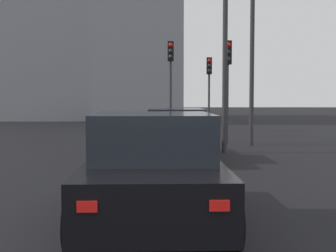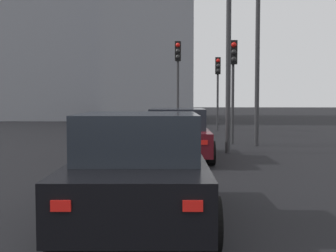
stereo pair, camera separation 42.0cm
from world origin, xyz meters
TOP-DOWN VIEW (x-y plane):
  - car_maroon_lead at (9.47, -0.20)m, footprint 4.53×2.06m
  - car_black_second at (2.60, 0.22)m, footprint 4.17×2.12m
  - traffic_light_near_left at (20.79, -2.22)m, footprint 0.32×0.28m
  - traffic_light_near_right at (17.37, -0.13)m, footprint 0.32×0.28m
  - traffic_light_far_left at (13.68, -2.28)m, footprint 0.32×0.29m
  - street_lamp_kerbside at (10.87, -1.82)m, footprint 0.56×0.36m
  - street_lamp_far at (12.95, -3.07)m, footprint 0.56×0.36m
  - building_facade_left at (33.06, 2.00)m, footprint 14.66×6.06m
  - building_facade_center at (36.22, 10.00)m, footprint 12.67×9.83m

SIDE VIEW (x-z plane):
  - car_maroon_lead at x=9.47m, z-range -0.02..1.44m
  - car_black_second at x=2.60m, z-range -0.03..1.53m
  - traffic_light_near_left at x=20.79m, z-range 0.87..4.79m
  - traffic_light_far_left at x=13.68m, z-range 0.87..4.80m
  - traffic_light_near_right at x=17.37m, z-range 0.94..5.30m
  - street_lamp_far at x=12.95m, z-range 0.66..8.22m
  - street_lamp_kerbside at x=10.87m, z-range 0.66..8.55m
  - building_facade_left at x=33.06m, z-range 0.00..15.21m
  - building_facade_center at x=36.22m, z-range 0.00..15.91m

